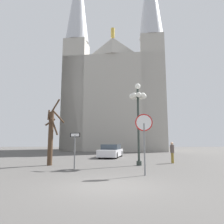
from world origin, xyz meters
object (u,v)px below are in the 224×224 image
at_px(cathedral, 115,92).
at_px(street_lamp, 138,105).
at_px(bare_tree, 51,135).
at_px(parked_car_near_white, 111,151).
at_px(pedestrian_walking, 172,150).
at_px(one_way_arrow_sign, 75,145).
at_px(stop_sign, 144,131).

height_order(cathedral, street_lamp, cathedral).
distance_m(cathedral, street_lamp, 26.02).
xyz_separation_m(cathedral, bare_tree, (-5.59, -24.79, -9.35)).
distance_m(street_lamp, bare_tree, 6.62).
height_order(street_lamp, parked_car_near_white, street_lamp).
height_order(bare_tree, pedestrian_walking, bare_tree).
relative_size(one_way_arrow_sign, pedestrian_walking, 1.36).
bearing_deg(street_lamp, bare_tree, 178.12).
bearing_deg(one_way_arrow_sign, street_lamp, 23.52).
bearing_deg(parked_car_near_white, one_way_arrow_sign, -104.45).
bearing_deg(street_lamp, cathedral, 91.51).
distance_m(cathedral, parked_car_near_white, 20.72).
bearing_deg(bare_tree, stop_sign, -36.99).
height_order(cathedral, parked_car_near_white, cathedral).
relative_size(stop_sign, pedestrian_walking, 1.89).
distance_m(one_way_arrow_sign, street_lamp, 5.43).
distance_m(one_way_arrow_sign, parked_car_near_white, 9.54).
bearing_deg(cathedral, parked_car_near_white, -93.84).
distance_m(street_lamp, pedestrian_walking, 4.60).
relative_size(one_way_arrow_sign, parked_car_near_white, 0.44).
bearing_deg(parked_car_near_white, stop_sign, -82.73).
bearing_deg(parked_car_near_white, bare_tree, -121.57).
xyz_separation_m(cathedral, street_lamp, (0.66, -25.00, -7.18)).
xyz_separation_m(stop_sign, parked_car_near_white, (-1.48, 11.61, -1.52)).
distance_m(stop_sign, one_way_arrow_sign, 4.60).
bearing_deg(stop_sign, bare_tree, 143.01).
distance_m(parked_car_near_white, pedestrian_walking, 7.56).
bearing_deg(street_lamp, one_way_arrow_sign, -156.48).
height_order(cathedral, bare_tree, cathedral).
height_order(stop_sign, street_lamp, street_lamp).
xyz_separation_m(cathedral, pedestrian_walking, (3.48, -23.57, -10.52)).
relative_size(parked_car_near_white, pedestrian_walking, 3.05).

